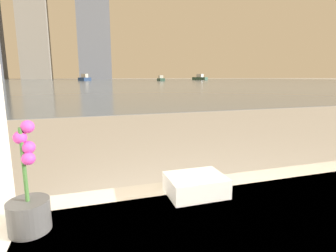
# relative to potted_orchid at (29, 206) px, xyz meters

# --- Properties ---
(potted_orchid) EXTENTS (0.13, 0.13, 0.36)m
(potted_orchid) POSITION_rel_potted_orchid_xyz_m (0.00, 0.00, 0.00)
(potted_orchid) COLOR #4C4C4C
(potted_orchid) RESTS_ON bathtub
(towel_stack) EXTENTS (0.24, 0.18, 0.08)m
(towel_stack) POSITION_rel_potted_orchid_xyz_m (0.61, 0.09, -0.04)
(towel_stack) COLOR white
(towel_stack) RESTS_ON bathtub
(harbor_water) EXTENTS (180.00, 110.00, 0.01)m
(harbor_water) POSITION_rel_potted_orchid_xyz_m (0.81, 61.11, -0.61)
(harbor_water) COLOR slate
(harbor_water) RESTS_ON ground_plane
(harbor_boat_2) EXTENTS (1.33, 3.59, 1.33)m
(harbor_boat_2) POSITION_rel_potted_orchid_xyz_m (18.16, 62.51, -0.14)
(harbor_boat_2) COLOR #335647
(harbor_boat_2) RESTS_ON harbor_water
(harbor_boat_3) EXTENTS (3.25, 4.80, 1.71)m
(harbor_boat_3) POSITION_rel_potted_orchid_xyz_m (0.16, 69.45, -0.00)
(harbor_boat_3) COLOR navy
(harbor_boat_3) RESTS_ON harbor_water
(harbor_boat_4) EXTENTS (3.85, 5.05, 1.82)m
(harbor_boat_4) POSITION_rel_potted_orchid_xyz_m (34.50, 75.42, 0.04)
(harbor_boat_4) COLOR #335647
(harbor_boat_4) RESTS_ON harbor_water
(skyline_tower_1) EXTENTS (10.76, 7.86, 51.72)m
(skyline_tower_1) POSITION_rel_potted_orchid_xyz_m (-17.94, 117.11, 25.24)
(skyline_tower_1) COLOR gray
(skyline_tower_1) RESTS_ON ground_plane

